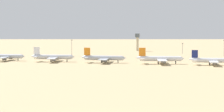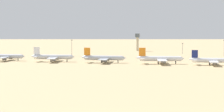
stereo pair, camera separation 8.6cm
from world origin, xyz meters
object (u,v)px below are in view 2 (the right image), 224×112
object	(u,v)px
parked_jet_yellow_1	(5,56)
light_pole_east	(183,48)
parked_jet_orange_4	(160,59)
control_tower	(137,40)
parked_jet_white_2	(52,57)
light_pole_west	(224,47)
parked_jet_orange_3	(103,58)
light_pole_mid	(72,47)
parked_jet_navy_5	(211,60)

from	to	relation	value
parked_jet_yellow_1	light_pole_east	xyz separation A→B (m)	(149.18, 136.90, 3.33)
parked_jet_orange_4	control_tower	distance (m)	182.11
parked_jet_yellow_1	control_tower	xyz separation A→B (m)	(87.13, 179.24, 9.51)
control_tower	light_pole_east	world-z (taller)	control_tower
parked_jet_white_2	parked_jet_orange_4	bearing A→B (deg)	-9.91
parked_jet_orange_4	light_pole_west	distance (m)	123.16
parked_jet_yellow_1	light_pole_west	bearing A→B (deg)	23.10
parked_jet_orange_4	light_pole_east	size ratio (longest dim) A/B	3.28
parked_jet_orange_3	parked_jet_orange_4	world-z (taller)	parked_jet_orange_4
light_pole_mid	parked_jet_orange_3	bearing A→B (deg)	-51.43
parked_jet_navy_5	parked_jet_yellow_1	bearing A→B (deg)	174.37
parked_jet_white_2	light_pole_east	world-z (taller)	parked_jet_white_2
parked_jet_navy_5	light_pole_mid	distance (m)	163.15
parked_jet_yellow_1	light_pole_mid	distance (m)	83.31
parked_jet_yellow_1	parked_jet_orange_3	distance (m)	93.83
light_pole_west	parked_jet_orange_4	bearing A→B (deg)	-115.24
parked_jet_white_2	light_pole_mid	xyz separation A→B (m)	(-9.76, 72.94, 5.50)
parked_jet_white_2	control_tower	xyz separation A→B (m)	(40.38, 177.75, 9.26)
light_pole_mid	light_pole_east	bearing A→B (deg)	29.11
control_tower	parked_jet_orange_4	bearing A→B (deg)	-72.17
parked_jet_white_2	light_pole_west	bearing A→B (deg)	25.31
light_pole_east	parked_jet_white_2	bearing A→B (deg)	-127.10
parked_jet_orange_3	control_tower	world-z (taller)	control_tower
parked_jet_yellow_1	parked_jet_orange_4	xyz separation A→B (m)	(142.83, 6.09, 0.39)
control_tower	light_pole_mid	distance (m)	116.25
parked_jet_yellow_1	parked_jet_orange_3	size ratio (longest dim) A/B	0.95
parked_jet_yellow_1	parked_jet_orange_3	bearing A→B (deg)	-5.95
parked_jet_orange_3	light_pole_east	world-z (taller)	parked_jet_orange_3
light_pole_east	control_tower	bearing A→B (deg)	145.70
control_tower	parked_jet_orange_3	bearing A→B (deg)	-87.84
parked_jet_orange_4	light_pole_west	world-z (taller)	light_pole_west
parked_jet_orange_3	light_pole_west	xyz separation A→B (m)	(101.53, 114.19, 5.29)
light_pole_west	light_pole_east	world-z (taller)	light_pole_west
control_tower	light_pole_east	xyz separation A→B (m)	(62.05, -42.33, -6.18)
parked_jet_white_2	light_pole_west	size ratio (longest dim) A/B	2.38
parked_jet_yellow_1	light_pole_west	world-z (taller)	light_pole_west
parked_jet_white_2	parked_jet_orange_3	world-z (taller)	parked_jet_white_2
parked_jet_yellow_1	light_pole_east	world-z (taller)	light_pole_east
parked_jet_orange_3	parked_jet_white_2	bearing A→B (deg)	173.35
parked_jet_navy_5	control_tower	xyz separation A→B (m)	(-98.02, 172.86, 9.58)
parked_jet_navy_5	light_pole_mid	size ratio (longest dim) A/B	2.16
parked_jet_yellow_1	light_pole_mid	size ratio (longest dim) A/B	2.20
parked_jet_yellow_1	control_tower	distance (m)	199.52
parked_jet_orange_4	light_pole_east	bearing A→B (deg)	74.68
light_pole_east	light_pole_mid	bearing A→B (deg)	-150.89
parked_jet_orange_4	light_pole_mid	bearing A→B (deg)	134.62
parked_jet_white_2	light_pole_west	world-z (taller)	light_pole_west
parked_jet_orange_4	light_pole_west	xyz separation A→B (m)	(52.48, 111.31, 5.11)
light_pole_west	light_pole_east	distance (m)	50.13
parked_jet_yellow_1	light_pole_mid	bearing A→B (deg)	55.67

